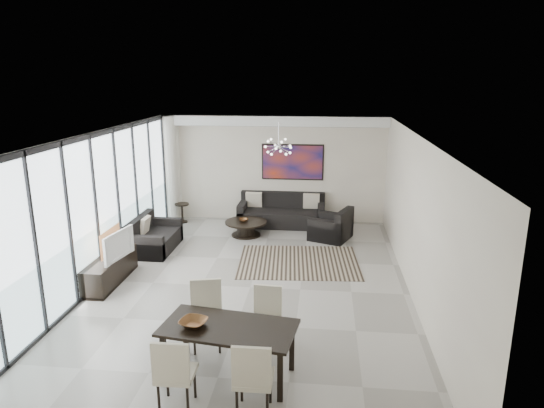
# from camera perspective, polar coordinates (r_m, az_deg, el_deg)

# --- Properties ---
(room_shell) EXTENTS (6.00, 9.00, 2.90)m
(room_shell) POSITION_cam_1_polar(r_m,az_deg,el_deg) (8.85, 0.26, -1.35)
(room_shell) COLOR #A8A39B
(room_shell) RESTS_ON ground
(window_wall) EXTENTS (0.37, 8.95, 2.90)m
(window_wall) POSITION_cam_1_polar(r_m,az_deg,el_deg) (9.75, -19.52, -0.58)
(window_wall) COLOR silver
(window_wall) RESTS_ON floor
(soffit) EXTENTS (5.98, 0.40, 0.26)m
(soffit) POSITION_cam_1_polar(r_m,az_deg,el_deg) (12.87, 0.19, 9.77)
(soffit) COLOR white
(soffit) RESTS_ON room_shell
(painting) EXTENTS (1.68, 0.04, 0.98)m
(painting) POSITION_cam_1_polar(r_m,az_deg,el_deg) (13.15, 2.44, 4.94)
(painting) COLOR #B93719
(painting) RESTS_ON room_shell
(chandelier) EXTENTS (0.66, 0.66, 0.71)m
(chandelier) POSITION_cam_1_polar(r_m,az_deg,el_deg) (11.11, 0.76, 6.76)
(chandelier) COLOR silver
(chandelier) RESTS_ON room_shell
(rug) EXTENTS (2.71, 2.16, 0.01)m
(rug) POSITION_cam_1_polar(r_m,az_deg,el_deg) (10.61, 3.15, -6.80)
(rug) COLOR black
(rug) RESTS_ON floor
(coffee_table) EXTENTS (1.06, 1.06, 0.37)m
(coffee_table) POSITION_cam_1_polar(r_m,az_deg,el_deg) (12.25, -3.08, -2.77)
(coffee_table) COLOR black
(coffee_table) RESTS_ON floor
(bowl_coffee) EXTENTS (0.28, 0.28, 0.07)m
(bowl_coffee) POSITION_cam_1_polar(r_m,az_deg,el_deg) (12.18, -3.37, -1.92)
(bowl_coffee) COLOR brown
(bowl_coffee) RESTS_ON coffee_table
(sofa_main) EXTENTS (2.30, 0.94, 0.84)m
(sofa_main) POSITION_cam_1_polar(r_m,az_deg,el_deg) (13.09, 1.16, -1.24)
(sofa_main) COLOR black
(sofa_main) RESTS_ON floor
(loveseat) EXTENTS (0.87, 1.55, 0.77)m
(loveseat) POSITION_cam_1_polar(r_m,az_deg,el_deg) (11.58, -13.79, -3.98)
(loveseat) COLOR black
(loveseat) RESTS_ON floor
(armchair) EXTENTS (1.16, 1.18, 0.78)m
(armchair) POSITION_cam_1_polar(r_m,az_deg,el_deg) (12.06, 7.08, -2.87)
(armchair) COLOR black
(armchair) RESTS_ON floor
(side_table) EXTENTS (0.39, 0.39, 0.53)m
(side_table) POSITION_cam_1_polar(r_m,az_deg,el_deg) (13.50, -10.54, -0.67)
(side_table) COLOR black
(side_table) RESTS_ON floor
(tv_console) EXTENTS (0.47, 1.66, 0.52)m
(tv_console) POSITION_cam_1_polar(r_m,az_deg,el_deg) (10.04, -18.56, -7.34)
(tv_console) COLOR black
(tv_console) RESTS_ON floor
(television) EXTENTS (0.28, 0.96, 0.55)m
(television) POSITION_cam_1_polar(r_m,az_deg,el_deg) (9.76, -18.04, -4.58)
(television) COLOR gray
(television) RESTS_ON tv_console
(dining_table) EXTENTS (1.87, 1.13, 0.73)m
(dining_table) POSITION_cam_1_polar(r_m,az_deg,el_deg) (6.64, -5.12, -14.80)
(dining_table) COLOR black
(dining_table) RESTS_ON floor
(dining_chair_sw) EXTENTS (0.46, 0.46, 0.97)m
(dining_chair_sw) POSITION_cam_1_polar(r_m,az_deg,el_deg) (6.17, -11.50, -18.62)
(dining_chair_sw) COLOR beige
(dining_chair_sw) RESTS_ON floor
(dining_chair_se) EXTENTS (0.46, 0.46, 0.99)m
(dining_chair_se) POSITION_cam_1_polar(r_m,az_deg,el_deg) (5.96, -2.29, -19.44)
(dining_chair_se) COLOR beige
(dining_chair_se) RESTS_ON floor
(dining_chair_nw) EXTENTS (0.55, 0.55, 1.01)m
(dining_chair_nw) POSITION_cam_1_polar(r_m,az_deg,el_deg) (7.42, -7.73, -12.11)
(dining_chair_nw) COLOR beige
(dining_chair_nw) RESTS_ON floor
(dining_chair_ne) EXTENTS (0.45, 0.45, 0.92)m
(dining_chair_ne) POSITION_cam_1_polar(r_m,az_deg,el_deg) (7.36, -0.64, -12.64)
(dining_chair_ne) COLOR beige
(dining_chair_ne) RESTS_ON floor
(bowl_dining) EXTENTS (0.43, 0.43, 0.09)m
(bowl_dining) POSITION_cam_1_polar(r_m,az_deg,el_deg) (6.65, -9.24, -13.63)
(bowl_dining) COLOR brown
(bowl_dining) RESTS_ON dining_table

